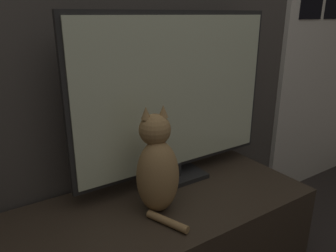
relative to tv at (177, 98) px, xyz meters
The scene contains 3 objects.
tv is the anchor object (origin of this frame).
cat 0.33m from the tv, 140.69° to the right, with size 0.19×0.28×0.40m.
door 1.30m from the tv, ahead, with size 0.84×0.04×2.05m.
Camera 1 is at (-0.53, -0.05, 1.14)m, focal length 35.00 mm.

